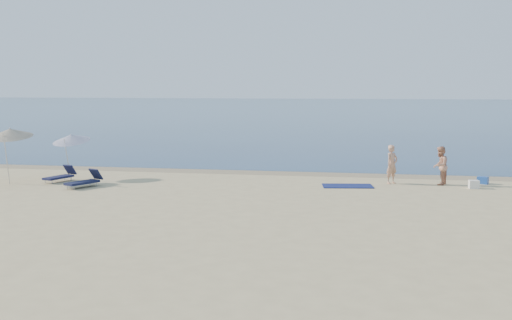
# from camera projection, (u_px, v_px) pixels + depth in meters

# --- Properties ---
(sea) EXTENTS (240.00, 160.00, 0.01)m
(sea) POSITION_uv_depth(u_px,v_px,m) (353.00, 109.00, 108.67)
(sea) COLOR #0C2448
(sea) RESTS_ON ground
(wet_sand_strip) EXTENTS (240.00, 1.60, 0.00)m
(wet_sand_strip) POSITION_uv_depth(u_px,v_px,m) (294.00, 173.00, 29.98)
(wet_sand_strip) COLOR #847254
(wet_sand_strip) RESTS_ON ground
(person_left) EXTENTS (0.69, 0.70, 1.63)m
(person_left) POSITION_uv_depth(u_px,v_px,m) (392.00, 164.00, 26.80)
(person_left) COLOR tan
(person_left) RESTS_ON ground
(person_right) EXTENTS (0.83, 0.94, 1.60)m
(person_right) POSITION_uv_depth(u_px,v_px,m) (440.00, 166.00, 26.46)
(person_right) COLOR tan
(person_right) RESTS_ON ground
(beach_towel) EXTENTS (2.16, 1.41, 0.03)m
(beach_towel) POSITION_uv_depth(u_px,v_px,m) (347.00, 186.00, 26.16)
(beach_towel) COLOR #0E1648
(beach_towel) RESTS_ON ground
(white_bag) EXTENTS (0.41, 0.36, 0.33)m
(white_bag) POSITION_uv_depth(u_px,v_px,m) (474.00, 184.00, 25.62)
(white_bag) COLOR silver
(white_bag) RESTS_ON ground
(blue_cooler) EXTENTS (0.52, 0.45, 0.30)m
(blue_cooler) POSITION_uv_depth(u_px,v_px,m) (483.00, 180.00, 26.80)
(blue_cooler) COLOR #1C479C
(blue_cooler) RESTS_ON ground
(umbrella_near) EXTENTS (1.85, 1.87, 2.15)m
(umbrella_near) POSITION_uv_depth(u_px,v_px,m) (71.00, 138.00, 28.12)
(umbrella_near) COLOR silver
(umbrella_near) RESTS_ON ground
(umbrella_far) EXTENTS (2.01, 2.04, 2.49)m
(umbrella_far) POSITION_uv_depth(u_px,v_px,m) (10.00, 133.00, 26.81)
(umbrella_far) COLOR silver
(umbrella_far) RESTS_ON ground
(lounger_left) EXTENTS (0.95, 1.62, 0.68)m
(lounger_left) POSITION_uv_depth(u_px,v_px,m) (60.00, 176.00, 27.41)
(lounger_left) COLOR #141738
(lounger_left) RESTS_ON ground
(lounger_right) EXTENTS (1.16, 1.68, 0.71)m
(lounger_right) POSITION_uv_depth(u_px,v_px,m) (85.00, 181.00, 25.89)
(lounger_right) COLOR #121633
(lounger_right) RESTS_ON ground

